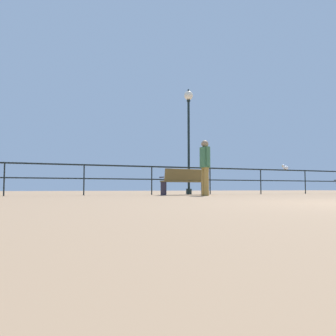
# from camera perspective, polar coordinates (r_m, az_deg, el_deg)

# --- Properties ---
(pier_railing) EXTENTS (21.60, 0.05, 1.04)m
(pier_railing) POSITION_cam_1_polar(r_m,az_deg,el_deg) (12.25, 2.45, -1.02)
(pier_railing) COLOR black
(pier_railing) RESTS_ON ground_plane
(bench_near_left) EXTENTS (1.75, 0.70, 0.91)m
(bench_near_left) POSITION_cam_1_polar(r_m,az_deg,el_deg) (11.44, 3.10, -2.10)
(bench_near_left) COLOR brown
(bench_near_left) RESTS_ON ground_plane
(lamppost_center) EXTENTS (0.36, 0.36, 4.19)m
(lamppost_center) POSITION_cam_1_polar(r_m,az_deg,el_deg) (13.00, 3.62, 7.83)
(lamppost_center) COLOR black
(lamppost_center) RESTS_ON ground_plane
(person_at_railing) EXTENTS (0.34, 0.56, 1.75)m
(person_at_railing) POSITION_cam_1_polar(r_m,az_deg,el_deg) (10.32, 6.48, 0.73)
(person_at_railing) COLOR #AA8039
(person_at_railing) RESTS_ON ground_plane
(seagull_on_rail) EXTENTS (0.46, 0.21, 0.22)m
(seagull_on_rail) POSITION_cam_1_polar(r_m,az_deg,el_deg) (14.95, 19.80, 0.12)
(seagull_on_rail) COLOR white
(seagull_on_rail) RESTS_ON pier_railing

